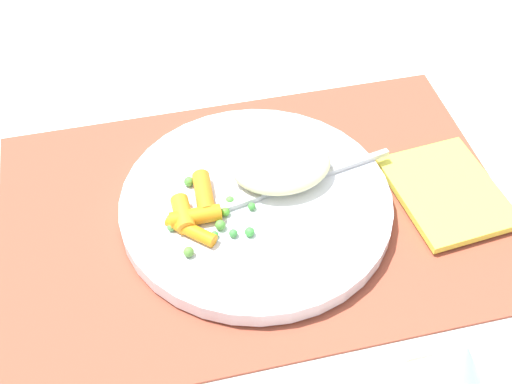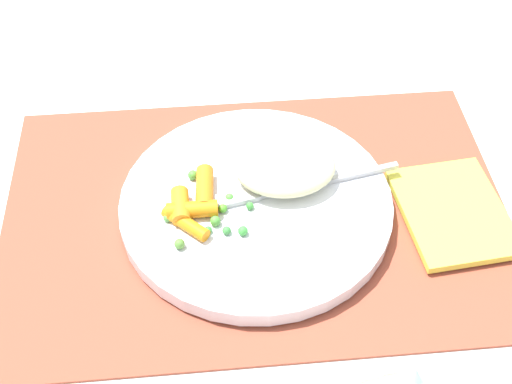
{
  "view_description": "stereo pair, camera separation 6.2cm",
  "coord_description": "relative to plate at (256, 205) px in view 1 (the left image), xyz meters",
  "views": [
    {
      "loc": [
        0.1,
        0.44,
        0.53
      ],
      "look_at": [
        0.0,
        0.0,
        0.03
      ],
      "focal_mm": 48.35,
      "sensor_mm": 36.0,
      "label": 1
    },
    {
      "loc": [
        0.04,
        0.45,
        0.53
      ],
      "look_at": [
        0.0,
        0.0,
        0.03
      ],
      "focal_mm": 48.35,
      "sensor_mm": 36.0,
      "label": 2
    }
  ],
  "objects": [
    {
      "name": "wine_glass",
      "position": [
        -0.07,
        0.26,
        0.09
      ],
      "size": [
        0.08,
        0.08,
        0.15
      ],
      "color": "#B2E0CC",
      "rests_on": "ground_plane"
    },
    {
      "name": "placemat",
      "position": [
        0.0,
        0.0,
        -0.01
      ],
      "size": [
        0.5,
        0.34,
        0.01
      ],
      "primitive_type": "cube",
      "color": "#9E4733",
      "rests_on": "ground_plane"
    },
    {
      "name": "rice_mound",
      "position": [
        -0.03,
        -0.03,
        0.02
      ],
      "size": [
        0.1,
        0.08,
        0.03
      ],
      "primitive_type": "ellipsoid",
      "color": "beige",
      "rests_on": "plate"
    },
    {
      "name": "carrot_portion",
      "position": [
        0.06,
        0.01,
        0.02
      ],
      "size": [
        0.05,
        0.09,
        0.02
      ],
      "color": "orange",
      "rests_on": "plate"
    },
    {
      "name": "napkin",
      "position": [
        -0.19,
        0.02,
        -0.0
      ],
      "size": [
        0.11,
        0.14,
        0.01
      ],
      "primitive_type": "cube",
      "rotation": [
        0.0,
        0.0,
        0.1
      ],
      "color": "#EAE54C",
      "rests_on": "placemat"
    },
    {
      "name": "fork",
      "position": [
        -0.03,
        -0.01,
        0.01
      ],
      "size": [
        0.19,
        0.05,
        0.01
      ],
      "color": "#BBBBBB",
      "rests_on": "plate"
    },
    {
      "name": "ground_plane",
      "position": [
        0.0,
        0.0,
        -0.01
      ],
      "size": [
        2.4,
        2.4,
        0.0
      ],
      "primitive_type": "plane",
      "color": "white"
    },
    {
      "name": "pea_scatter",
      "position": [
        0.05,
        0.02,
        0.01
      ],
      "size": [
        0.09,
        0.1,
        0.01
      ],
      "color": "#5AB133",
      "rests_on": "plate"
    },
    {
      "name": "plate",
      "position": [
        0.0,
        0.0,
        0.0
      ],
      "size": [
        0.27,
        0.27,
        0.02
      ],
      "primitive_type": "cylinder",
      "color": "white",
      "rests_on": "placemat"
    }
  ]
}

